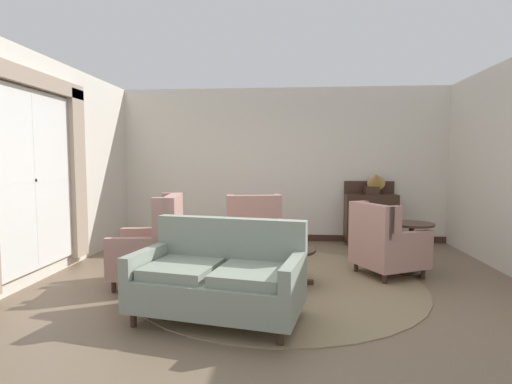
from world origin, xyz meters
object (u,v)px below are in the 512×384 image
(settee, at_px, (219,278))
(armchair_back_corner, at_px, (154,247))
(armchair_far_left, at_px, (253,230))
(side_table, at_px, (411,243))
(gramophone, at_px, (375,181))
(armchair_near_sideboard, at_px, (385,244))
(porcelain_vase, at_px, (282,235))
(sideboard, at_px, (370,216))
(coffee_table, at_px, (284,256))

(settee, distance_m, armchair_back_corner, 1.43)
(armchair_far_left, xyz_separation_m, side_table, (2.24, -0.84, 0.01))
(armchair_back_corner, height_order, side_table, armchair_back_corner)
(side_table, distance_m, gramophone, 1.94)
(settee, height_order, armchair_near_sideboard, armchair_near_sideboard)
(porcelain_vase, distance_m, armchair_near_sideboard, 1.46)
(sideboard, bearing_deg, settee, -120.98)
(armchair_far_left, height_order, armchair_back_corner, armchair_back_corner)
(porcelain_vase, xyz_separation_m, side_table, (1.74, 0.62, -0.19))
(armchair_back_corner, bearing_deg, settee, 36.24)
(settee, relative_size, gramophone, 3.51)
(porcelain_vase, height_order, side_table, porcelain_vase)
(porcelain_vase, xyz_separation_m, armchair_far_left, (-0.50, 1.46, -0.20))
(porcelain_vase, bearing_deg, settee, -118.03)
(sideboard, relative_size, gramophone, 2.34)
(settee, distance_m, gramophone, 4.23)
(settee, distance_m, sideboard, 4.21)
(coffee_table, relative_size, side_table, 1.10)
(coffee_table, bearing_deg, settee, -119.48)
(armchair_back_corner, xyz_separation_m, gramophone, (3.21, 2.49, 0.70))
(armchair_far_left, height_order, armchair_near_sideboard, armchair_far_left)
(side_table, height_order, gramophone, gramophone)
(porcelain_vase, height_order, armchair_far_left, armchair_far_left)
(coffee_table, relative_size, armchair_near_sideboard, 0.74)
(armchair_near_sideboard, relative_size, side_table, 1.48)
(coffee_table, bearing_deg, sideboard, 58.38)
(settee, xyz_separation_m, side_table, (2.33, 1.73, 0.03))
(coffee_table, xyz_separation_m, sideboard, (1.55, 2.51, 0.16))
(settee, xyz_separation_m, armchair_near_sideboard, (1.95, 1.59, 0.03))
(porcelain_vase, height_order, sideboard, sideboard)
(sideboard, bearing_deg, side_table, -85.07)
(sideboard, bearing_deg, porcelain_vase, -122.23)
(armchair_far_left, height_order, side_table, armchair_far_left)
(porcelain_vase, bearing_deg, gramophone, 56.07)
(porcelain_vase, distance_m, armchair_back_corner, 1.60)
(settee, xyz_separation_m, sideboard, (2.17, 3.61, 0.13))
(coffee_table, bearing_deg, armchair_far_left, 109.68)
(porcelain_vase, relative_size, settee, 0.21)
(armchair_far_left, bearing_deg, armchair_near_sideboard, 141.94)
(coffee_table, xyz_separation_m, side_table, (1.71, 0.63, 0.06))
(coffee_table, height_order, settee, settee)
(armchair_near_sideboard, bearing_deg, porcelain_vase, 83.09)
(armchair_near_sideboard, height_order, gramophone, gramophone)
(settee, distance_m, armchair_far_left, 2.57)
(gramophone, bearing_deg, sideboard, 118.24)
(coffee_table, height_order, armchair_near_sideboard, armchair_near_sideboard)
(armchair_far_left, bearing_deg, armchair_back_corner, 44.31)
(armchair_far_left, height_order, sideboard, sideboard)
(settee, bearing_deg, armchair_far_left, 99.42)
(armchair_far_left, distance_m, sideboard, 2.32)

